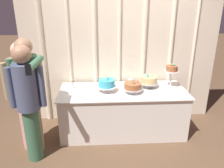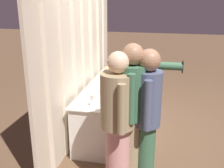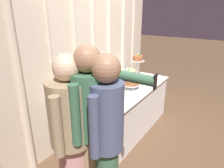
# 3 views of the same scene
# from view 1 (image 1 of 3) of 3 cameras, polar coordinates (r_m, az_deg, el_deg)

# --- Properties ---
(ground_plane) EXTENTS (24.00, 24.00, 0.00)m
(ground_plane) POSITION_cam_1_polar(r_m,az_deg,el_deg) (3.77, 2.83, -12.73)
(ground_plane) COLOR brown
(draped_curtain) EXTENTS (3.39, 0.21, 2.70)m
(draped_curtain) POSITION_cam_1_polar(r_m,az_deg,el_deg) (3.79, 1.88, 11.78)
(draped_curtain) COLOR beige
(draped_curtain) RESTS_ON ground_plane
(cake_table) EXTENTS (2.03, 0.84, 0.74)m
(cake_table) POSITION_cam_1_polar(r_m,az_deg,el_deg) (3.67, 2.77, -7.03)
(cake_table) COLOR white
(cake_table) RESTS_ON ground_plane
(cake_display_leftmost) EXTENTS (0.32, 0.32, 0.25)m
(cake_display_leftmost) POSITION_cam_1_polar(r_m,az_deg,el_deg) (3.42, -1.43, 0.13)
(cake_display_leftmost) COLOR silver
(cake_display_leftmost) RESTS_ON cake_table
(cake_display_midleft) EXTENTS (0.30, 0.30, 0.21)m
(cake_display_midleft) POSITION_cam_1_polar(r_m,az_deg,el_deg) (3.40, 5.42, -0.58)
(cake_display_midleft) COLOR silver
(cake_display_midleft) RESTS_ON cake_table
(cake_display_midright) EXTENTS (0.32, 0.32, 0.24)m
(cake_display_midright) POSITION_cam_1_polar(r_m,az_deg,el_deg) (3.64, 9.49, 1.03)
(cake_display_midright) COLOR #B2B2B7
(cake_display_midright) RESTS_ON cake_table
(cake_display_rightmost) EXTENTS (0.24, 0.24, 0.40)m
(cake_display_rightmost) POSITION_cam_1_polar(r_m,az_deg,el_deg) (3.69, 15.28, 3.54)
(cake_display_rightmost) COLOR silver
(cake_display_rightmost) RESTS_ON cake_table
(wine_glass) EXTENTS (0.08, 0.08, 0.14)m
(wine_glass) POSITION_cam_1_polar(r_m,az_deg,el_deg) (3.62, 4.75, 0.71)
(wine_glass) COLOR silver
(wine_glass) RESTS_ON cake_table
(flower_vase) EXTENTS (0.07, 0.08, 0.17)m
(flower_vase) POSITION_cam_1_polar(r_m,az_deg,el_deg) (3.60, -10.42, -0.03)
(flower_vase) COLOR silver
(flower_vase) RESTS_ON cake_table
(tealight_far_left) EXTENTS (0.04, 0.04, 0.04)m
(tealight_far_left) POSITION_cam_1_polar(r_m,az_deg,el_deg) (3.31, -8.28, -3.12)
(tealight_far_left) COLOR beige
(tealight_far_left) RESTS_ON cake_table
(tealight_near_left) EXTENTS (0.05, 0.05, 0.03)m
(tealight_near_left) POSITION_cam_1_polar(r_m,az_deg,el_deg) (3.29, -2.96, -3.07)
(tealight_near_left) COLOR beige
(tealight_near_left) RESTS_ON cake_table
(tealight_near_right) EXTENTS (0.05, 0.05, 0.03)m
(tealight_near_right) POSITION_cam_1_polar(r_m,az_deg,el_deg) (3.38, 10.66, -2.79)
(tealight_near_right) COLOR beige
(tealight_near_right) RESTS_ON cake_table
(tealight_far_right) EXTENTS (0.05, 0.05, 0.03)m
(tealight_far_right) POSITION_cam_1_polar(r_m,az_deg,el_deg) (3.37, 13.26, -3.10)
(tealight_far_right) COLOR beige
(tealight_far_right) RESTS_ON cake_table
(guest_girl_blue_dress) EXTENTS (0.46, 0.67, 1.66)m
(guest_girl_blue_dress) POSITION_cam_1_polar(r_m,az_deg,el_deg) (3.13, -20.67, -2.04)
(guest_girl_blue_dress) COLOR #9E8966
(guest_girl_blue_dress) RESTS_ON ground_plane
(guest_man_pink_jacket) EXTENTS (0.51, 0.47, 1.59)m
(guest_man_pink_jacket) POSITION_cam_1_polar(r_m,az_deg,el_deg) (3.31, -21.52, -2.38)
(guest_man_pink_jacket) COLOR #D6938E
(guest_man_pink_jacket) RESTS_ON ground_plane
(guest_man_dark_suit) EXTENTS (0.46, 0.31, 1.61)m
(guest_man_dark_suit) POSITION_cam_1_polar(r_m,az_deg,el_deg) (3.00, -21.00, -3.82)
(guest_man_dark_suit) COLOR #3D6B4C
(guest_man_dark_suit) RESTS_ON ground_plane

